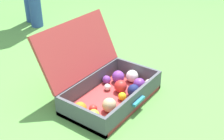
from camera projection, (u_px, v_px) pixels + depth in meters
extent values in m
plane|color=#569342|center=(121.00, 106.00, 1.74)|extent=(16.00, 16.00, 0.00)
cube|color=#B23838|center=(112.00, 99.00, 1.79)|extent=(0.61, 0.36, 0.03)
cube|color=#4C5156|center=(80.00, 116.00, 1.55)|extent=(0.02, 0.36, 0.13)
cube|color=#4C5156|center=(137.00, 73.00, 1.98)|extent=(0.02, 0.36, 0.13)
cube|color=#4C5156|center=(136.00, 101.00, 1.68)|extent=(0.58, 0.02, 0.13)
cube|color=#4C5156|center=(91.00, 83.00, 1.85)|extent=(0.58, 0.02, 0.13)
cube|color=#B23838|center=(79.00, 48.00, 1.79)|extent=(0.61, 0.17, 0.33)
cube|color=teal|center=(139.00, 101.00, 1.66)|extent=(0.11, 0.02, 0.02)
sphere|color=purple|center=(139.00, 84.00, 1.84)|extent=(0.08, 0.08, 0.08)
sphere|color=#CCDB38|center=(94.00, 115.00, 1.57)|extent=(0.07, 0.07, 0.07)
sphere|color=yellow|center=(122.00, 96.00, 1.74)|extent=(0.05, 0.05, 0.05)
sphere|color=red|center=(121.00, 86.00, 1.82)|extent=(0.08, 0.08, 0.08)
sphere|color=#D1B784|center=(109.00, 105.00, 1.64)|extent=(0.08, 0.08, 0.08)
sphere|color=purple|center=(107.00, 80.00, 1.91)|extent=(0.06, 0.06, 0.06)
sphere|color=orange|center=(80.00, 109.00, 1.61)|extent=(0.08, 0.08, 0.08)
sphere|color=white|center=(107.00, 87.00, 1.84)|extent=(0.04, 0.04, 0.04)
sphere|color=navy|center=(134.00, 90.00, 1.78)|extent=(0.08, 0.08, 0.08)
sphere|color=white|center=(149.00, 83.00, 1.88)|extent=(0.05, 0.05, 0.05)
sphere|color=purple|center=(118.00, 77.00, 1.92)|extent=(0.08, 0.08, 0.08)
sphere|color=white|center=(132.00, 76.00, 1.93)|extent=(0.08, 0.08, 0.08)
sphere|color=red|center=(93.00, 109.00, 1.64)|extent=(0.05, 0.05, 0.05)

